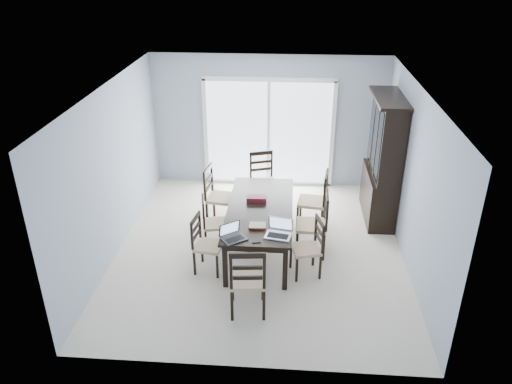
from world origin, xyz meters
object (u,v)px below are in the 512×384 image
(chair_left_near, at_px, (203,238))
(chair_right_mid, at_px, (318,218))
(game_box, at_px, (256,199))
(china_hutch, at_px, (383,161))
(chair_right_near, at_px, (312,241))
(chair_end_far, at_px, (263,174))
(chair_end_near, at_px, (248,275))
(chair_left_mid, at_px, (210,217))
(dining_table, at_px, (260,212))
(chair_right_far, at_px, (318,195))
(chair_left_far, at_px, (215,190))
(cell_phone, at_px, (256,242))
(laptop_dark, at_px, (234,236))
(laptop_silver, at_px, (278,233))
(hot_tub, at_px, (260,140))

(chair_left_near, xyz_separation_m, chair_right_mid, (1.70, 0.57, 0.09))
(game_box, bearing_deg, china_hutch, 25.96)
(chair_right_near, height_order, chair_end_far, chair_end_far)
(chair_end_near, bearing_deg, chair_right_mid, 53.21)
(chair_left_mid, xyz_separation_m, chair_end_far, (0.73, 1.55, 0.09))
(dining_table, relative_size, chair_left_near, 2.15)
(chair_left_near, distance_m, chair_left_mid, 0.63)
(chair_left_mid, bearing_deg, game_box, 94.06)
(chair_right_far, distance_m, game_box, 1.14)
(chair_left_far, height_order, chair_right_near, chair_left_far)
(chair_end_far, height_order, cell_phone, chair_end_far)
(laptop_dark, distance_m, cell_phone, 0.31)
(chair_end_near, height_order, laptop_silver, chair_end_near)
(chair_end_near, bearing_deg, laptop_dark, 105.12)
(chair_end_far, bearing_deg, china_hutch, 152.39)
(china_hutch, xyz_separation_m, chair_right_mid, (-1.12, -1.28, -0.43))
(dining_table, distance_m, chair_end_far, 1.57)
(chair_right_mid, bearing_deg, chair_right_far, -0.36)
(game_box, bearing_deg, chair_end_far, 89.36)
(chair_left_far, bearing_deg, laptop_silver, 42.79)
(dining_table, bearing_deg, chair_right_far, 39.63)
(chair_end_near, bearing_deg, chair_right_far, 62.07)
(game_box, bearing_deg, chair_left_mid, -164.11)
(chair_left_far, bearing_deg, chair_end_near, 25.84)
(dining_table, relative_size, china_hutch, 1.00)
(chair_end_near, xyz_separation_m, laptop_silver, (0.36, 0.78, 0.17))
(chair_left_mid, height_order, chair_right_far, chair_right_far)
(laptop_dark, bearing_deg, chair_right_far, 18.00)
(hot_tub, bearing_deg, chair_right_far, -67.58)
(hot_tub, bearing_deg, laptop_silver, -82.83)
(china_hutch, xyz_separation_m, chair_right_near, (-1.23, -1.83, -0.52))
(chair_left_near, relative_size, cell_phone, 8.33)
(cell_phone, bearing_deg, chair_right_near, 16.30)
(chair_right_near, xyz_separation_m, laptop_silver, (-0.49, -0.24, 0.26))
(chair_end_near, height_order, hot_tub, chair_end_near)
(laptop_dark, relative_size, cell_phone, 3.17)
(laptop_silver, bearing_deg, chair_left_far, 136.17)
(chair_end_far, bearing_deg, hot_tub, -103.42)
(chair_left_mid, height_order, chair_right_mid, chair_right_mid)
(dining_table, distance_m, chair_right_near, 0.99)
(hot_tub, bearing_deg, game_box, -86.99)
(dining_table, xyz_separation_m, china_hutch, (2.02, 1.25, 0.40))
(laptop_silver, bearing_deg, chair_end_far, 110.14)
(chair_end_near, bearing_deg, dining_table, 82.80)
(china_hutch, distance_m, laptop_dark, 3.20)
(laptop_dark, distance_m, laptop_silver, 0.61)
(chair_end_far, relative_size, cell_phone, 9.56)
(china_hutch, distance_m, chair_left_far, 2.91)
(chair_left_near, height_order, cell_phone, chair_left_near)
(chair_left_far, relative_size, chair_end_near, 1.00)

